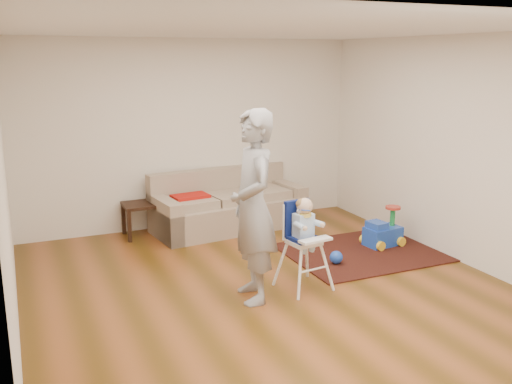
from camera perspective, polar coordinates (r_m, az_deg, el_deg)
name	(u,v)px	position (r m, az deg, el deg)	size (l,w,h in m)	color
ground	(271,291)	(6.20, 1.50, -9.83)	(5.50, 5.50, 0.00)	#50330D
room_envelope	(251,111)	(6.20, -0.47, 8.14)	(5.04, 5.52, 2.72)	silver
sofa	(229,200)	(8.22, -2.72, -0.85)	(2.27, 1.15, 0.84)	gray
side_table	(141,220)	(8.07, -11.41, -2.74)	(0.47, 0.47, 0.47)	black
area_rug	(366,252)	(7.48, 10.99, -5.86)	(2.02, 1.52, 0.02)	black
ride_on_toy	(383,226)	(7.68, 12.61, -3.36)	(0.47, 0.33, 0.51)	blue
toy_ball	(336,257)	(6.95, 8.03, -6.49)	(0.16, 0.16, 0.16)	blue
high_chair	(304,245)	(6.12, 4.81, -5.31)	(0.53, 0.53, 1.01)	white
adult	(253,207)	(5.69, -0.29, -1.50)	(0.71, 0.47, 1.96)	gray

